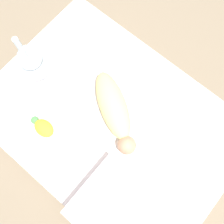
% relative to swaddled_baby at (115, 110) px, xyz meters
% --- Properties ---
extents(ground_plane, '(12.00, 12.00, 0.00)m').
position_rel_swaddled_baby_xyz_m(ground_plane, '(-0.01, 0.05, -0.21)').
color(ground_plane, '#7A6B56').
extents(bed_mattress, '(1.49, 1.07, 0.15)m').
position_rel_swaddled_baby_xyz_m(bed_mattress, '(-0.01, 0.05, -0.13)').
color(bed_mattress, white).
rests_on(bed_mattress, ground_plane).
extents(swaddled_baby, '(0.49, 0.36, 0.12)m').
position_rel_swaddled_baby_xyz_m(swaddled_baby, '(0.00, 0.00, 0.00)').
color(swaddled_baby, '#EFDB7F').
rests_on(swaddled_baby, bed_mattress).
extents(pillow, '(0.34, 0.39, 0.09)m').
position_rel_swaddled_baby_xyz_m(pillow, '(-0.31, 0.41, -0.02)').
color(pillow, white).
rests_on(pillow, bed_mattress).
extents(bunny_plush, '(0.16, 0.16, 0.36)m').
position_rel_swaddled_baby_xyz_m(bunny_plush, '(0.53, 0.11, 0.07)').
color(bunny_plush, silver).
rests_on(bunny_plush, bed_mattress).
extents(turtle_plush, '(0.16, 0.09, 0.06)m').
position_rel_swaddled_baby_xyz_m(turtle_plush, '(0.26, 0.34, -0.03)').
color(turtle_plush, yellow).
rests_on(turtle_plush, bed_mattress).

